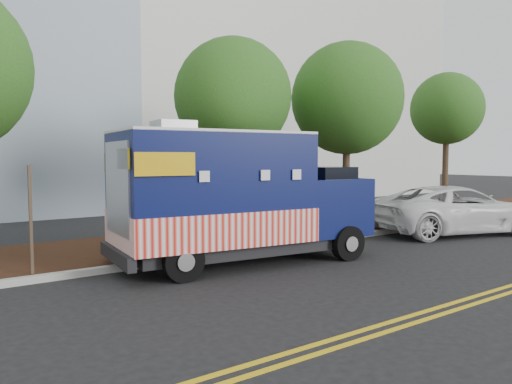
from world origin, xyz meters
TOP-DOWN VIEW (x-y plane):
  - ground at (0.00, 0.00)m, footprint 120.00×120.00m
  - curb at (0.00, 1.40)m, footprint 120.00×0.18m
  - mulch_strip at (0.00, 3.50)m, footprint 120.00×4.00m
  - centerline_near at (0.00, -4.45)m, footprint 120.00×0.10m
  - centerline_far at (0.00, -4.70)m, footprint 120.00×0.10m
  - tree_b at (1.40, 3.69)m, footprint 3.64×3.64m
  - tree_c at (5.84, 3.11)m, footprint 3.94×3.94m
  - tree_d at (12.71, 3.62)m, footprint 3.16×3.16m
  - sign_post at (-4.98, 1.60)m, footprint 0.06×0.06m
  - food_truck at (-0.70, 0.55)m, footprint 6.60×3.08m
  - white_car at (7.94, 0.09)m, footprint 6.30×4.34m

SIDE VIEW (x-z plane):
  - ground at x=0.00m, z-range 0.00..0.00m
  - centerline_near at x=0.00m, z-range 0.00..0.01m
  - centerline_far at x=0.00m, z-range 0.00..0.01m
  - curb at x=0.00m, z-range 0.00..0.15m
  - mulch_strip at x=0.00m, z-range 0.00..0.15m
  - white_car at x=7.94m, z-range 0.00..1.60m
  - sign_post at x=-4.98m, z-range 0.00..2.40m
  - food_truck at x=-0.70m, z-range -0.16..3.20m
  - tree_b at x=1.40m, z-range 1.29..7.54m
  - tree_c at x=5.84m, z-range 1.31..7.91m
  - tree_d at x=12.71m, z-range 1.54..7.82m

